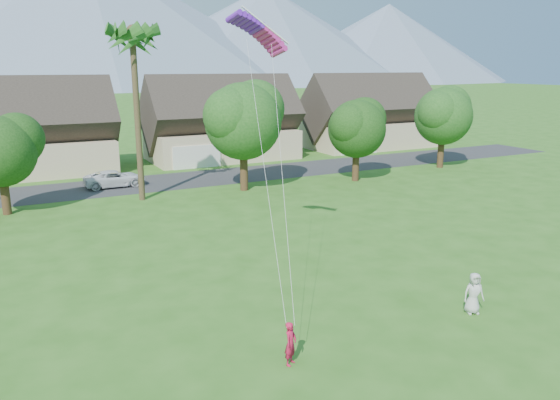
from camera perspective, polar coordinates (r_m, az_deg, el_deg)
ground at (r=18.22m, az=15.30°, el=-18.62°), size 500.00×500.00×0.00m
street at (r=47.34m, az=-13.36°, el=1.72°), size 90.00×7.00×0.01m
kite_flyer at (r=18.56m, az=1.12°, el=-14.76°), size 0.65×0.62×1.50m
watcher at (r=23.30m, az=19.59°, el=-9.16°), size 0.96×0.79×1.69m
parked_car at (r=46.63m, az=-16.87°, el=2.16°), size 4.93×2.36×1.36m
mountain_ridge at (r=272.60m, az=-23.64°, el=16.82°), size 540.00×240.00×70.00m
houses_row at (r=55.59m, az=-15.33°, el=6.96°), size 72.75×8.19×8.86m
tree_row at (r=40.45m, az=-13.21°, el=6.74°), size 62.27×6.67×8.45m
fan_palm at (r=40.60m, az=-15.20°, el=16.44°), size 3.00×3.00×13.80m
parafoil_kite at (r=25.25m, az=-2.23°, el=17.31°), size 2.80×1.00×0.50m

